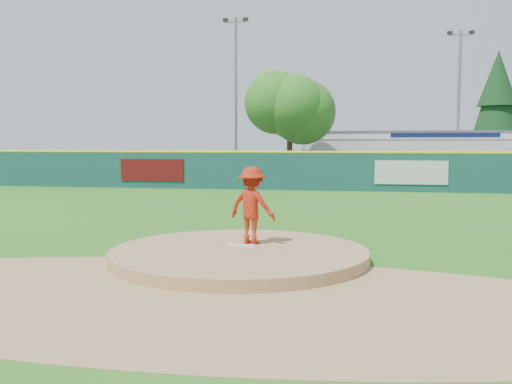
% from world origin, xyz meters
% --- Properties ---
extents(ground, '(120.00, 120.00, 0.00)m').
position_xyz_m(ground, '(0.00, 0.00, 0.00)').
color(ground, '#286B19').
rests_on(ground, ground).
extents(pitchers_mound, '(5.50, 5.50, 0.50)m').
position_xyz_m(pitchers_mound, '(0.00, 0.00, 0.00)').
color(pitchers_mound, '#9E774C').
rests_on(pitchers_mound, ground).
extents(pitching_rubber, '(0.60, 0.15, 0.04)m').
position_xyz_m(pitching_rubber, '(0.00, 0.30, 0.27)').
color(pitching_rubber, white).
rests_on(pitching_rubber, pitchers_mound).
extents(infield_dirt_arc, '(15.40, 15.40, 0.01)m').
position_xyz_m(infield_dirt_arc, '(0.00, -3.00, 0.01)').
color(infield_dirt_arc, '#9E774C').
rests_on(infield_dirt_arc, ground).
extents(parking_lot, '(44.00, 16.00, 0.02)m').
position_xyz_m(parking_lot, '(0.00, 27.00, 0.01)').
color(parking_lot, '#38383A').
rests_on(parking_lot, ground).
extents(pitcher, '(1.27, 0.99, 1.73)m').
position_xyz_m(pitcher, '(0.15, 0.70, 1.11)').
color(pitcher, '#AB230E').
rests_on(pitcher, pitchers_mound).
extents(van, '(5.63, 2.68, 1.55)m').
position_xyz_m(van, '(4.66, 22.39, 0.80)').
color(van, white).
rests_on(van, parking_lot).
extents(pool_building_grp, '(15.20, 8.20, 3.31)m').
position_xyz_m(pool_building_grp, '(6.00, 31.99, 1.66)').
color(pool_building_grp, silver).
rests_on(pool_building_grp, ground).
extents(fence_banners, '(17.37, 0.04, 1.20)m').
position_xyz_m(fence_banners, '(-1.84, 17.92, 1.00)').
color(fence_banners, '#580C0D').
rests_on(fence_banners, ground).
extents(playground_slide, '(1.06, 3.00, 1.65)m').
position_xyz_m(playground_slide, '(-16.65, 24.28, 0.84)').
color(playground_slide, blue).
rests_on(playground_slide, ground).
extents(outfield_fence, '(40.00, 0.14, 2.07)m').
position_xyz_m(outfield_fence, '(0.00, 18.00, 1.09)').
color(outfield_fence, '#14423F').
rests_on(outfield_fence, ground).
extents(deciduous_tree, '(5.60, 5.60, 7.36)m').
position_xyz_m(deciduous_tree, '(-2.00, 25.00, 4.55)').
color(deciduous_tree, '#382314').
rests_on(deciduous_tree, ground).
extents(conifer_tree, '(4.40, 4.40, 9.50)m').
position_xyz_m(conifer_tree, '(13.00, 36.00, 5.54)').
color(conifer_tree, '#382314').
rests_on(conifer_tree, ground).
extents(light_pole_left, '(1.75, 0.25, 11.00)m').
position_xyz_m(light_pole_left, '(-6.00, 27.00, 6.05)').
color(light_pole_left, gray).
rests_on(light_pole_left, ground).
extents(light_pole_right, '(1.75, 0.25, 10.00)m').
position_xyz_m(light_pole_right, '(9.00, 29.00, 5.54)').
color(light_pole_right, gray).
rests_on(light_pole_right, ground).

